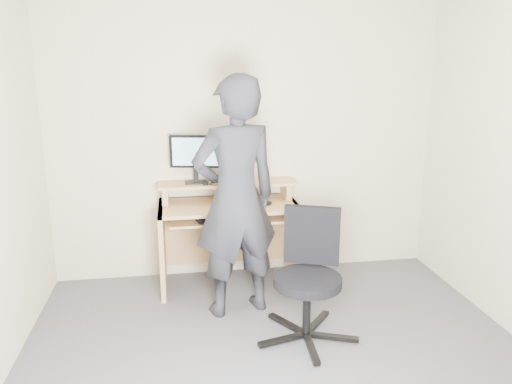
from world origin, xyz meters
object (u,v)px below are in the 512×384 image
object	(u,v)px
monitor	(195,155)
office_chair	(309,271)
person	(236,198)
desk	(228,223)

from	to	relation	value
monitor	office_chair	bearing A→B (deg)	-44.48
office_chair	person	world-z (taller)	person
monitor	office_chair	size ratio (longest dim) A/B	0.49
office_chair	monitor	bearing A→B (deg)	145.58
person	office_chair	bearing A→B (deg)	121.24
desk	person	size ratio (longest dim) A/B	0.64
office_chair	person	bearing A→B (deg)	157.68
monitor	office_chair	distance (m)	1.48
monitor	person	distance (m)	0.73
person	monitor	bearing A→B (deg)	-82.09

